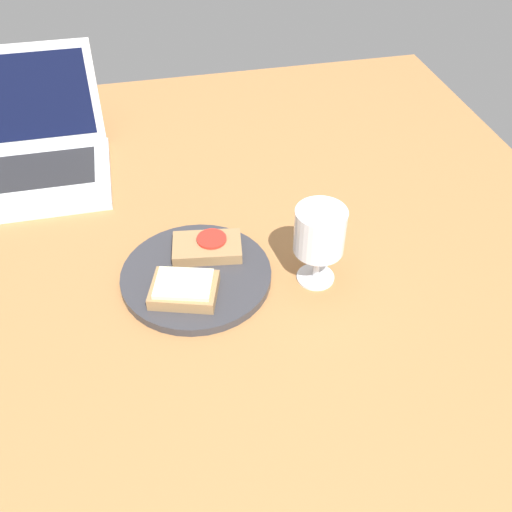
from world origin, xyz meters
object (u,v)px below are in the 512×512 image
at_px(sandwich_with_tomato, 206,247).
at_px(wine_glass, 320,234).
at_px(laptop, 23,153).
at_px(sandwich_with_cheese, 184,289).
at_px(plate, 196,276).

height_order(sandwich_with_tomato, wine_glass, wine_glass).
distance_m(sandwich_with_tomato, laptop, 0.47).
bearing_deg(laptop, sandwich_with_tomato, -47.14).
bearing_deg(sandwich_with_tomato, sandwich_with_cheese, -118.02).
bearing_deg(plate, sandwich_with_tomato, 61.70).
bearing_deg(wine_glass, sandwich_with_cheese, -178.45).
relative_size(plate, sandwich_with_tomato, 1.99).
height_order(plate, sandwich_with_tomato, sandwich_with_tomato).
bearing_deg(plate, wine_glass, -11.77).
bearing_deg(laptop, plate, -53.00).
distance_m(sandwich_with_cheese, wine_glass, 0.23).
relative_size(plate, sandwich_with_cheese, 2.05).
height_order(plate, sandwich_with_cheese, sandwich_with_cheese).
distance_m(sandwich_with_cheese, sandwich_with_tomato, 0.10).
bearing_deg(wine_glass, sandwich_with_tomato, 152.69).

